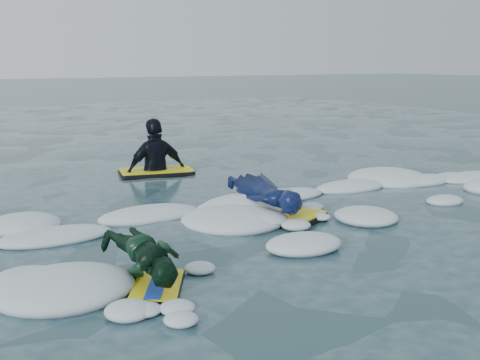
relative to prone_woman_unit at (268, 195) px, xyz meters
name	(u,v)px	position (x,y,z in m)	size (l,w,h in m)	color
ground	(251,248)	(-0.92, -1.14, -0.22)	(120.00, 120.00, 0.00)	#152A34
foam_band	(205,224)	(-0.92, -0.11, -0.22)	(12.00, 3.10, 0.30)	silver
prone_woman_unit	(268,195)	(0.00, 0.00, 0.00)	(1.02, 1.71, 0.42)	black
prone_child_unit	(148,259)	(-2.17, -1.55, 0.00)	(0.70, 1.16, 0.42)	black
waiting_rider_unit	(156,172)	(-0.26, 3.04, -0.18)	(1.30, 0.88, 1.78)	black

